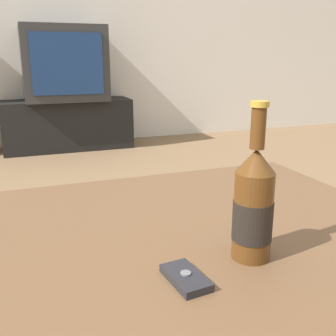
% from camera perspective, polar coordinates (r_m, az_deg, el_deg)
% --- Properties ---
extents(coffee_table, '(1.08, 0.89, 0.41)m').
position_cam_1_polar(coffee_table, '(0.86, 2.08, -13.13)').
color(coffee_table, brown).
rests_on(coffee_table, ground_plane).
extents(tv_stand, '(1.07, 0.38, 0.42)m').
position_cam_1_polar(tv_stand, '(3.52, -14.31, 6.16)').
color(tv_stand, black).
rests_on(tv_stand, ground_plane).
extents(television, '(0.66, 0.53, 0.60)m').
position_cam_1_polar(television, '(3.47, -14.89, 14.45)').
color(television, '#2D2D2D').
rests_on(television, tv_stand).
extents(beer_bottle, '(0.07, 0.07, 0.29)m').
position_cam_1_polar(beer_bottle, '(0.73, 12.27, -5.42)').
color(beer_bottle, '#563314').
rests_on(beer_bottle, coffee_table).
extents(cell_phone, '(0.06, 0.10, 0.02)m').
position_cam_1_polar(cell_phone, '(0.68, 2.58, -15.61)').
color(cell_phone, '#232328').
rests_on(cell_phone, coffee_table).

